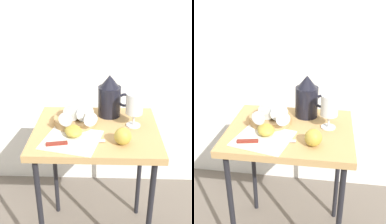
{
  "view_description": "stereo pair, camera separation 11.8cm",
  "coord_description": "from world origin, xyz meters",
  "views": [
    {
      "loc": [
        0.03,
        -1.07,
        1.24
      ],
      "look_at": [
        0.0,
        0.0,
        0.74
      ],
      "focal_mm": 44.61,
      "sensor_mm": 36.0,
      "label": 1
    },
    {
      "loc": [
        0.15,
        -1.06,
        1.24
      ],
      "look_at": [
        0.0,
        0.0,
        0.74
      ],
      "focal_mm": 44.61,
      "sensor_mm": 36.0,
      "label": 2
    }
  ],
  "objects": [
    {
      "name": "curtain_drape",
      "position": [
        0.0,
        0.51,
        1.05
      ],
      "size": [
        2.4,
        0.03,
        2.09
      ],
      "primitive_type": "cube",
      "color": "white",
      "rests_on": "ground_plane"
    },
    {
      "name": "linen_napkin",
      "position": [
        -0.1,
        -0.1,
        0.66
      ],
      "size": [
        0.26,
        0.25,
        0.0
      ],
      "primitive_type": "cube",
      "rotation": [
        0.0,
        0.0,
        -0.23
      ],
      "color": "silver",
      "rests_on": "table"
    },
    {
      "name": "apple_whole",
      "position": [
        0.11,
        -0.12,
        0.7
      ],
      "size": [
        0.07,
        0.07,
        0.07
      ],
      "primitive_type": "sphere",
      "color": "#B29938",
      "rests_on": "table"
    },
    {
      "name": "apple_half_right",
      "position": [
        -0.1,
        -0.06,
        0.69
      ],
      "size": [
        0.07,
        0.07,
        0.04
      ],
      "primitive_type": "ellipsoid",
      "color": "#B29938",
      "rests_on": "linen_napkin"
    },
    {
      "name": "table",
      "position": [
        0.0,
        0.0,
        0.59
      ],
      "size": [
        0.54,
        0.45,
        0.66
      ],
      "color": "tan",
      "rests_on": "ground_plane"
    },
    {
      "name": "pitcher",
      "position": [
        0.06,
        0.14,
        0.74
      ],
      "size": [
        0.16,
        0.11,
        0.2
      ],
      "color": "black",
      "rests_on": "table"
    },
    {
      "name": "knife",
      "position": [
        -0.11,
        -0.14,
        0.67
      ],
      "size": [
        0.23,
        0.06,
        0.01
      ],
      "color": "silver",
      "rests_on": "linen_napkin"
    },
    {
      "name": "basket_tray",
      "position": [
        -0.1,
        0.04,
        0.68
      ],
      "size": [
        0.19,
        0.19,
        0.03
      ],
      "primitive_type": "cylinder",
      "color": "#AD8451",
      "rests_on": "table"
    },
    {
      "name": "wine_glass_tipped_near",
      "position": [
        -0.1,
        0.03,
        0.73
      ],
      "size": [
        0.1,
        0.15,
        0.07
      ],
      "color": "silver",
      "rests_on": "basket_tray"
    },
    {
      "name": "wine_glass_tipped_far",
      "position": [
        -0.06,
        0.03,
        0.74
      ],
      "size": [
        0.13,
        0.17,
        0.08
      ],
      "color": "silver",
      "rests_on": "basket_tray"
    },
    {
      "name": "apple_half_left",
      "position": [
        -0.09,
        -0.08,
        0.69
      ],
      "size": [
        0.07,
        0.07,
        0.04
      ],
      "primitive_type": "ellipsoid",
      "color": "#B29938",
      "rests_on": "linen_napkin"
    },
    {
      "name": "wine_glass_upright",
      "position": [
        0.17,
        0.03,
        0.76
      ],
      "size": [
        0.07,
        0.07,
        0.15
      ],
      "color": "silver",
      "rests_on": "table"
    }
  ]
}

